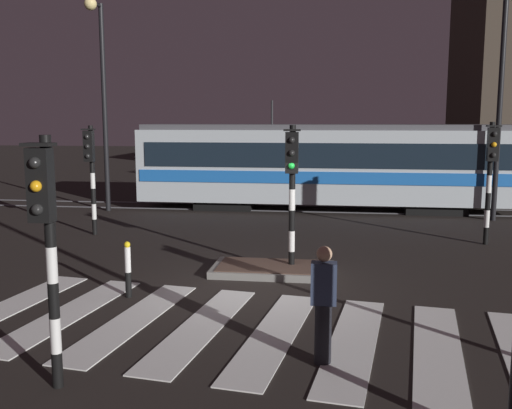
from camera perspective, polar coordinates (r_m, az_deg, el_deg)
name	(u,v)px	position (r m, az deg, el deg)	size (l,w,h in m)	color
ground_plane	(257,288)	(12.06, 0.14, -8.22)	(120.00, 120.00, 0.00)	black
rail_near	(293,211)	(21.79, 3.66, -0.68)	(80.00, 0.12, 0.03)	#59595E
rail_far	(296,206)	(23.20, 3.92, -0.12)	(80.00, 0.12, 0.03)	#59595E
crosswalk_zebra	(237,330)	(9.76, -1.84, -12.25)	(10.01, 5.37, 0.02)	silver
traffic_island	(273,269)	(13.17, 1.68, -6.39)	(2.73, 1.47, 0.18)	slate
traffic_light_kerb_mid_left	(46,226)	(7.59, -19.97, -1.96)	(0.36, 0.42, 3.26)	black
traffic_light_corner_far_right	(491,165)	(16.95, 22.12, 3.66)	(0.36, 0.42, 3.38)	black
traffic_light_median_centre	(292,177)	(12.84, 3.56, 2.77)	(0.36, 0.42, 3.32)	black
traffic_light_corner_far_left	(91,163)	(17.79, -15.96, 3.91)	(0.36, 0.42, 3.26)	black
street_lamp_trackside_right	(504,74)	(21.05, 23.19, 11.71)	(0.44, 1.21, 7.82)	black
street_lamp_trackside_left	(101,82)	(22.27, -15.02, 11.59)	(0.44, 1.21, 7.62)	black
tram	(328,164)	(22.24, 7.09, 3.95)	(14.51, 2.58, 4.15)	#B2BCC1
pedestrian_waiting_at_kerb	(323,304)	(8.30, 6.66, -9.72)	(0.36, 0.24, 1.71)	black
bollard_island_edge	(128,269)	(11.60, -12.50, -6.24)	(0.12, 0.12, 1.11)	black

